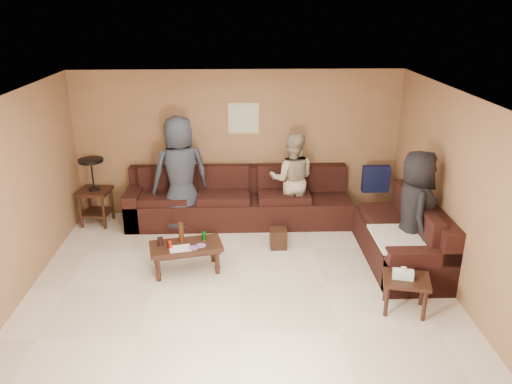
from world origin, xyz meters
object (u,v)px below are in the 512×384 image
at_px(sectional_sofa, 290,216).
at_px(side_table_right, 406,282).
at_px(coffee_table, 186,248).
at_px(end_table_left, 94,190).
at_px(person_middle, 292,179).
at_px(person_right, 415,211).
at_px(person_left, 180,174).
at_px(waste_bin, 278,238).

bearing_deg(sectional_sofa, side_table_right, -61.44).
bearing_deg(coffee_table, end_table_left, 134.85).
height_order(side_table_right, person_middle, person_middle).
bearing_deg(side_table_right, person_right, 68.72).
relative_size(sectional_sofa, person_left, 2.48).
relative_size(person_left, person_right, 1.10).
relative_size(end_table_left, person_middle, 0.73).
distance_m(sectional_sofa, person_middle, 0.66).
bearing_deg(end_table_left, side_table_right, -31.85).
xyz_separation_m(coffee_table, end_table_left, (-1.66, 1.67, 0.24)).
bearing_deg(coffee_table, waste_bin, 26.58).
relative_size(end_table_left, side_table_right, 1.79).
height_order(side_table_right, person_left, person_left).
distance_m(sectional_sofa, waste_bin, 0.51).
height_order(end_table_left, waste_bin, end_table_left).
bearing_deg(person_right, person_left, 74.11).
height_order(waste_bin, person_left, person_left).
distance_m(person_middle, person_right, 2.18).
distance_m(sectional_sofa, coffee_table, 1.90).
relative_size(side_table_right, person_left, 0.34).
xyz_separation_m(coffee_table, side_table_right, (2.72, -1.05, 0.04)).
bearing_deg(person_left, end_table_left, -28.09).
xyz_separation_m(sectional_sofa, coffee_table, (-1.55, -1.10, 0.02)).
xyz_separation_m(end_table_left, waste_bin, (2.99, -1.00, -0.45)).
bearing_deg(sectional_sofa, waste_bin, -116.48).
xyz_separation_m(sectional_sofa, person_right, (1.58, -1.09, 0.53)).
bearing_deg(side_table_right, sectional_sofa, 118.56).
height_order(person_left, person_middle, person_left).
bearing_deg(person_middle, coffee_table, 50.87).
relative_size(coffee_table, waste_bin, 3.53).
distance_m(person_left, person_middle, 1.82).
height_order(end_table_left, person_middle, person_middle).
bearing_deg(person_middle, side_table_right, 119.54).
xyz_separation_m(waste_bin, person_left, (-1.53, 0.79, 0.79)).
relative_size(waste_bin, person_middle, 0.19).
height_order(coffee_table, person_left, person_left).
bearing_deg(side_table_right, coffee_table, 158.83).
bearing_deg(person_right, end_table_left, 78.63).
xyz_separation_m(person_left, person_middle, (1.81, 0.11, -0.15)).
relative_size(sectional_sofa, coffee_table, 4.40).
relative_size(coffee_table, side_table_right, 1.67).
bearing_deg(sectional_sofa, person_right, -34.60).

